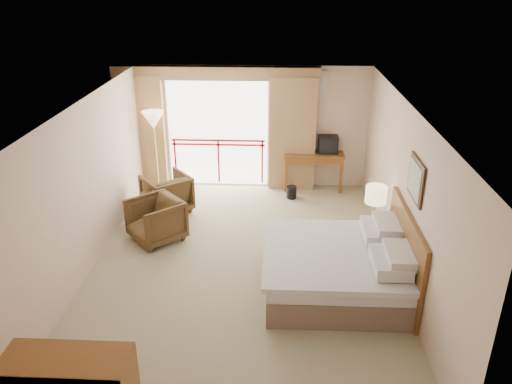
# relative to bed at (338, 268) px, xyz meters

# --- Properties ---
(floor) EXTENTS (7.00, 7.00, 0.00)m
(floor) POSITION_rel_bed_xyz_m (-1.50, 0.60, -0.38)
(floor) COLOR gray
(floor) RESTS_ON ground
(ceiling) EXTENTS (7.00, 7.00, 0.00)m
(ceiling) POSITION_rel_bed_xyz_m (-1.50, 0.60, 2.32)
(ceiling) COLOR white
(ceiling) RESTS_ON wall_back
(wall_back) EXTENTS (5.00, 0.00, 5.00)m
(wall_back) POSITION_rel_bed_xyz_m (-1.50, 4.10, 0.97)
(wall_back) COLOR beige
(wall_back) RESTS_ON ground
(wall_front) EXTENTS (5.00, 0.00, 5.00)m
(wall_front) POSITION_rel_bed_xyz_m (-1.50, -2.90, 0.97)
(wall_front) COLOR beige
(wall_front) RESTS_ON ground
(wall_left) EXTENTS (0.00, 7.00, 7.00)m
(wall_left) POSITION_rel_bed_xyz_m (-4.00, 0.60, 0.97)
(wall_left) COLOR beige
(wall_left) RESTS_ON ground
(wall_right) EXTENTS (0.00, 7.00, 7.00)m
(wall_right) POSITION_rel_bed_xyz_m (1.00, 0.60, 0.97)
(wall_right) COLOR beige
(wall_right) RESTS_ON ground
(balcony_door) EXTENTS (2.40, 0.00, 2.40)m
(balcony_door) POSITION_rel_bed_xyz_m (-2.30, 4.08, 0.82)
(balcony_door) COLOR white
(balcony_door) RESTS_ON wall_back
(balcony_railing) EXTENTS (2.09, 0.03, 1.02)m
(balcony_railing) POSITION_rel_bed_xyz_m (-2.30, 4.06, 0.44)
(balcony_railing) COLOR #AF0F14
(balcony_railing) RESTS_ON wall_back
(curtain_left) EXTENTS (1.00, 0.26, 2.50)m
(curtain_left) POSITION_rel_bed_xyz_m (-3.95, 3.95, 0.87)
(curtain_left) COLOR olive
(curtain_left) RESTS_ON wall_back
(curtain_right) EXTENTS (1.00, 0.26, 2.50)m
(curtain_right) POSITION_rel_bed_xyz_m (-0.65, 3.95, 0.87)
(curtain_right) COLOR olive
(curtain_right) RESTS_ON wall_back
(valance) EXTENTS (4.40, 0.22, 0.28)m
(valance) POSITION_rel_bed_xyz_m (-2.30, 3.98, 2.17)
(valance) COLOR olive
(valance) RESTS_ON wall_back
(hvac_vent) EXTENTS (0.50, 0.04, 0.50)m
(hvac_vent) POSITION_rel_bed_xyz_m (-0.20, 4.07, 1.97)
(hvac_vent) COLOR silver
(hvac_vent) RESTS_ON wall_back
(bed) EXTENTS (2.13, 2.06, 0.97)m
(bed) POSITION_rel_bed_xyz_m (0.00, 0.00, 0.00)
(bed) COLOR brown
(bed) RESTS_ON floor
(headboard) EXTENTS (0.06, 2.10, 1.30)m
(headboard) POSITION_rel_bed_xyz_m (0.96, 0.00, 0.27)
(headboard) COLOR #643412
(headboard) RESTS_ON wall_right
(framed_art) EXTENTS (0.04, 0.72, 0.60)m
(framed_art) POSITION_rel_bed_xyz_m (0.97, 0.00, 1.47)
(framed_art) COLOR black
(framed_art) RESTS_ON wall_right
(nightstand) EXTENTS (0.42, 0.49, 0.57)m
(nightstand) POSITION_rel_bed_xyz_m (0.71, 1.16, -0.09)
(nightstand) COLOR #643412
(nightstand) RESTS_ON floor
(table_lamp) EXTENTS (0.36, 0.36, 0.63)m
(table_lamp) POSITION_rel_bed_xyz_m (0.71, 1.21, 0.69)
(table_lamp) COLOR tan
(table_lamp) RESTS_ON nightstand
(phone) EXTENTS (0.20, 0.18, 0.07)m
(phone) POSITION_rel_bed_xyz_m (0.66, 1.01, 0.23)
(phone) COLOR black
(phone) RESTS_ON nightstand
(desk) EXTENTS (1.30, 0.63, 0.85)m
(desk) POSITION_rel_bed_xyz_m (-0.16, 4.01, 0.28)
(desk) COLOR #643412
(desk) RESTS_ON floor
(tv) EXTENTS (0.42, 0.33, 0.38)m
(tv) POSITION_rel_bed_xyz_m (0.14, 3.95, 0.66)
(tv) COLOR black
(tv) RESTS_ON desk
(coffee_maker) EXTENTS (0.15, 0.15, 0.27)m
(coffee_maker) POSITION_rel_bed_xyz_m (-0.51, 3.95, 0.60)
(coffee_maker) COLOR black
(coffee_maker) RESTS_ON desk
(cup) EXTENTS (0.07, 0.07, 0.09)m
(cup) POSITION_rel_bed_xyz_m (-0.36, 3.90, 0.51)
(cup) COLOR white
(cup) RESTS_ON desk
(wastebasket) EXTENTS (0.25, 0.25, 0.27)m
(wastebasket) POSITION_rel_bed_xyz_m (-0.64, 3.35, -0.24)
(wastebasket) COLOR black
(wastebasket) RESTS_ON floor
(armchair_far) EXTENTS (1.19, 1.19, 0.78)m
(armchair_far) POSITION_rel_bed_xyz_m (-3.19, 2.61, -0.38)
(armchair_far) COLOR #432E18
(armchair_far) RESTS_ON floor
(armchair_near) EXTENTS (1.21, 1.21, 0.79)m
(armchair_near) POSITION_rel_bed_xyz_m (-3.13, 1.41, -0.38)
(armchair_near) COLOR #432E18
(armchair_near) RESTS_ON floor
(side_table) EXTENTS (0.56, 0.56, 0.61)m
(side_table) POSITION_rel_bed_xyz_m (-3.28, 2.09, 0.04)
(side_table) COLOR black
(side_table) RESTS_ON floor
(book) EXTENTS (0.30, 0.31, 0.02)m
(book) POSITION_rel_bed_xyz_m (-3.28, 2.09, 0.24)
(book) COLOR white
(book) RESTS_ON side_table
(floor_lamp) EXTENTS (0.47, 0.47, 1.83)m
(floor_lamp) POSITION_rel_bed_xyz_m (-3.59, 3.55, 1.20)
(floor_lamp) COLOR tan
(floor_lamp) RESTS_ON floor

